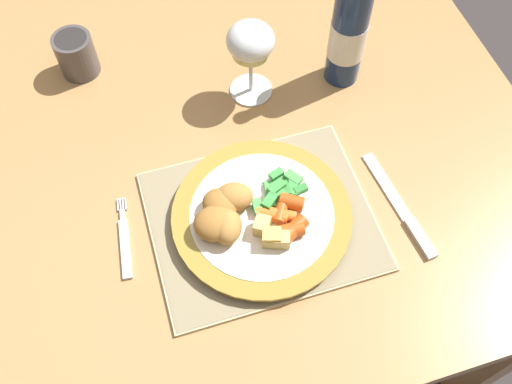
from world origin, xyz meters
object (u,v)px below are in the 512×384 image
object	(u,v)px
dinner_plate	(262,216)
table_knife	(404,213)
fork	(125,243)
drinking_cup	(76,54)
wine_glass	(251,45)
bottle	(349,29)
dining_table	(194,144)

from	to	relation	value
dinner_plate	table_knife	world-z (taller)	dinner_plate
fork	table_knife	bearing A→B (deg)	-10.38
fork	drinking_cup	bearing A→B (deg)	91.85
fork	wine_glass	xyz separation A→B (m)	(0.27, 0.23, 0.11)
table_knife	bottle	xyz separation A→B (m)	(0.01, 0.30, 0.11)
wine_glass	drinking_cup	world-z (taller)	wine_glass
dining_table	table_knife	xyz separation A→B (m)	(0.27, -0.29, 0.09)
dinner_plate	table_knife	xyz separation A→B (m)	(0.21, -0.05, -0.01)
dinner_plate	fork	world-z (taller)	dinner_plate
table_knife	wine_glass	size ratio (longest dim) A/B	1.35
dining_table	dinner_plate	size ratio (longest dim) A/B	4.15
fork	dinner_plate	bearing A→B (deg)	-6.81
dinner_plate	fork	size ratio (longest dim) A/B	1.98
dinner_plate	bottle	distance (m)	0.34
fork	bottle	distance (m)	0.50
dinner_plate	table_knife	size ratio (longest dim) A/B	1.34
fork	wine_glass	bearing A→B (deg)	40.75
wine_glass	drinking_cup	xyz separation A→B (m)	(-0.28, 0.14, -0.07)
fork	bottle	world-z (taller)	bottle
dining_table	bottle	xyz separation A→B (m)	(0.28, 0.01, 0.20)
dining_table	fork	bearing A→B (deg)	-125.38
fork	wine_glass	distance (m)	0.37
bottle	table_knife	bearing A→B (deg)	-92.10
dining_table	fork	distance (m)	0.27
dining_table	dinner_plate	world-z (taller)	dinner_plate
drinking_cup	dinner_plate	bearing A→B (deg)	-60.84
drinking_cup	table_knife	bearing A→B (deg)	-45.75
dining_table	drinking_cup	bearing A→B (deg)	136.00
table_knife	bottle	size ratio (longest dim) A/B	0.71
table_knife	dining_table	bearing A→B (deg)	133.26
dining_table	fork	world-z (taller)	fork
drinking_cup	fork	bearing A→B (deg)	-88.15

